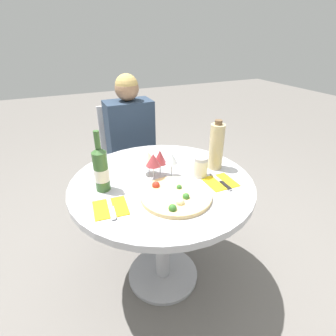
# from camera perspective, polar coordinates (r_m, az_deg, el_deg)

# --- Properties ---
(ground_plane) EXTENTS (12.00, 12.00, 0.00)m
(ground_plane) POSITION_cam_1_polar(r_m,az_deg,el_deg) (1.87, -1.10, -22.20)
(ground_plane) COLOR slate
(ground_plane) RESTS_ON ground
(dining_table) EXTENTS (0.97, 0.97, 0.73)m
(dining_table) POSITION_cam_1_polar(r_m,az_deg,el_deg) (1.47, -1.30, -7.27)
(dining_table) COLOR #B2B2B7
(dining_table) RESTS_ON ground_plane
(chair_behind_diner) EXTENTS (0.41, 0.41, 0.90)m
(chair_behind_diner) POSITION_cam_1_polar(r_m,az_deg,el_deg) (2.27, -8.30, 1.42)
(chair_behind_diner) COLOR silver
(chair_behind_diner) RESTS_ON ground_plane
(seated_diner) EXTENTS (0.35, 0.43, 1.17)m
(seated_diner) POSITION_cam_1_polar(r_m,az_deg,el_deg) (2.10, -7.29, 1.72)
(seated_diner) COLOR #28384C
(seated_diner) RESTS_ON ground_plane
(pizza_large) EXTENTS (0.34, 0.34, 0.05)m
(pizza_large) POSITION_cam_1_polar(r_m,az_deg,el_deg) (1.26, 1.80, -5.99)
(pizza_large) COLOR #E5C17F
(pizza_large) RESTS_ON dining_table
(wine_bottle) EXTENTS (0.07, 0.07, 0.31)m
(wine_bottle) POSITION_cam_1_polar(r_m,az_deg,el_deg) (1.31, -14.38, -0.26)
(wine_bottle) COLOR #38602D
(wine_bottle) RESTS_ON dining_table
(tall_carafe) EXTENTS (0.08, 0.08, 0.28)m
(tall_carafe) POSITION_cam_1_polar(r_m,az_deg,el_deg) (1.50, 10.49, 4.68)
(tall_carafe) COLOR tan
(tall_carafe) RESTS_ON dining_table
(sugar_shaker) EXTENTS (0.08, 0.08, 0.11)m
(sugar_shaker) POSITION_cam_1_polar(r_m,az_deg,el_deg) (1.42, 7.05, 0.25)
(sugar_shaker) COLOR silver
(sugar_shaker) RESTS_ON dining_table
(wine_glass_center) EXTENTS (0.07, 0.07, 0.15)m
(wine_glass_center) POSITION_cam_1_polar(r_m,az_deg,el_deg) (1.40, -1.77, 2.30)
(wine_glass_center) COLOR silver
(wine_glass_center) RESTS_ON dining_table
(wine_glass_back_left) EXTENTS (0.08, 0.08, 0.13)m
(wine_glass_back_left) POSITION_cam_1_polar(r_m,az_deg,el_deg) (1.42, -4.25, 2.23)
(wine_glass_back_left) COLOR silver
(wine_glass_back_left) RESTS_ON dining_table
(wine_glass_front_left) EXTENTS (0.08, 0.08, 0.15)m
(wine_glass_front_left) POSITION_cam_1_polar(r_m,az_deg,el_deg) (1.35, -3.21, 1.66)
(wine_glass_front_left) COLOR silver
(wine_glass_front_left) RESTS_ON dining_table
(wine_glass_front_right) EXTENTS (0.07, 0.07, 0.14)m
(wine_glass_front_right) POSITION_cam_1_polar(r_m,az_deg,el_deg) (1.39, 0.76, 2.08)
(wine_glass_front_right) COLOR silver
(wine_glass_front_right) RESTS_ON dining_table
(place_setting_left) EXTENTS (0.16, 0.19, 0.01)m
(place_setting_left) POSITION_cam_1_polar(r_m,az_deg,el_deg) (1.22, -12.37, -8.50)
(place_setting_left) COLOR gold
(place_setting_left) RESTS_ON dining_table
(place_setting_right) EXTENTS (0.15, 0.19, 0.01)m
(place_setting_right) POSITION_cam_1_polar(r_m,az_deg,el_deg) (1.40, 11.37, -3.02)
(place_setting_right) COLOR gold
(place_setting_right) RESTS_ON dining_table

